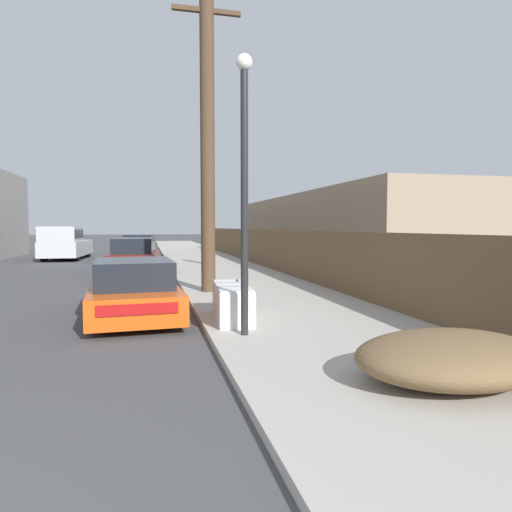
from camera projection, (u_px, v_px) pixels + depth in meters
sidewalk_curb at (204, 259)px, 25.10m from camera, size 4.20×63.00×0.12m
discarded_fridge at (232, 302)px, 8.59m from camera, size 0.75×1.89×0.68m
parked_sports_car_red at (134, 290)px, 9.44m from camera, size 1.96×4.27×1.20m
car_parked_mid at (135, 257)px, 17.91m from camera, size 2.00×4.29×1.42m
car_parked_far at (139, 247)px, 27.15m from camera, size 2.20×4.71×1.39m
pickup_truck at (65, 243)px, 25.56m from camera, size 2.25×5.32×1.87m
utility_pole at (207, 135)px, 12.06m from camera, size 1.80×0.38×8.17m
street_lamp at (244, 173)px, 7.20m from camera, size 0.26×0.26×4.43m
brush_pile at (451, 357)px, 5.10m from camera, size 2.23×1.66×0.57m
wooden_fence at (265, 248)px, 19.82m from camera, size 0.08×36.17×1.62m
building_right_house at (332, 228)px, 26.32m from camera, size 6.00×23.06×3.56m
pedestrian at (206, 244)px, 21.33m from camera, size 0.34×0.34×1.79m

